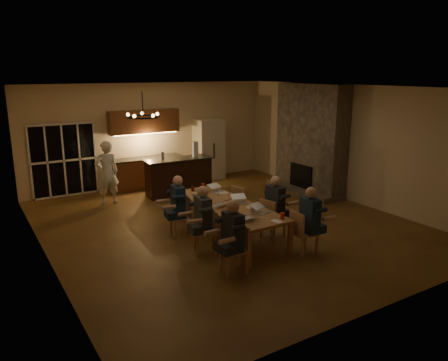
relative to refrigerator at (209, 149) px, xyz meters
The scene contains 45 objects.
floor 4.67m from the refrigerator, 114.60° to the right, with size 9.00×9.00×0.00m, color brown.
back_wall 2.03m from the refrigerator, 168.98° to the left, with size 8.00×0.04×3.20m, color #CDB491.
left_wall 7.25m from the refrigerator, 144.97° to the right, with size 0.04×9.00×3.20m, color #CDB491.
right_wall 4.70m from the refrigerator, 62.94° to the right, with size 0.04×9.00×3.20m, color #CDB491.
ceiling 5.08m from the refrigerator, 114.60° to the right, with size 8.00×9.00×0.04m, color white.
french_doors 4.61m from the refrigerator, behind, with size 1.86×0.08×2.10m, color black.
fireplace 3.51m from the refrigerator, 58.61° to the right, with size 0.58×2.50×3.20m, color #696152.
kitchenette 2.21m from the refrigerator, behind, with size 2.24×0.68×2.40m, color brown, non-canonical shape.
refrigerator is the anchor object (origin of this frame).
dining_table 5.43m from the refrigerator, 115.18° to the right, with size 1.10×3.16×0.75m, color #AB7844.
bar_island 2.18m from the refrigerator, 144.23° to the right, with size 1.98×0.68×1.08m, color black.
chair_left_near 7.15m from the refrigerator, 115.94° to the right, with size 0.44×0.44×0.89m, color tan, non-canonical shape.
chair_left_mid 6.24m from the refrigerator, 120.26° to the right, with size 0.44×0.44×0.89m, color tan, non-canonical shape.
chair_left_far 5.39m from the refrigerator, 126.17° to the right, with size 0.44×0.44×0.89m, color tan, non-canonical shape.
chair_right_near 6.62m from the refrigerator, 102.88° to the right, with size 0.44×0.44×0.89m, color tan, non-canonical shape.
chair_right_mid 5.64m from the refrigerator, 105.14° to the right, with size 0.44×0.44×0.89m, color tan, non-canonical shape.
chair_right_far 4.47m from the refrigerator, 108.57° to the right, with size 0.44×0.44×0.89m, color tan, non-canonical shape.
person_left_near 7.20m from the refrigerator, 116.16° to the right, with size 0.60×0.60×1.38m, color #272932, non-canonical shape.
person_right_near 6.65m from the refrigerator, 102.16° to the right, with size 0.60×0.60×1.38m, color #1B2D44, non-canonical shape.
person_left_mid 6.20m from the refrigerator, 120.59° to the right, with size 0.60×0.60×1.38m, color #363C40, non-canonical shape.
person_right_mid 5.61m from the refrigerator, 104.72° to the right, with size 0.60×0.60×1.38m, color #272932, non-canonical shape.
person_left_far 5.37m from the refrigerator, 126.65° to the right, with size 0.60×0.60×1.38m, color #1B2D44, non-canonical shape.
standing_person 3.94m from the refrigerator, 164.00° to the right, with size 0.64×0.42×1.74m, color white.
chandelier 6.80m from the refrigerator, 129.74° to the right, with size 0.58×0.58×0.03m, color black.
laptop_a 6.39m from the refrigerator, 113.17° to the right, with size 0.32×0.28×0.23m, color silver, non-canonical shape.
laptop_b 6.09m from the refrigerator, 109.38° to the right, with size 0.32×0.28×0.23m, color silver, non-canonical shape.
laptop_c 5.49m from the refrigerator, 117.37° to the right, with size 0.32×0.28×0.23m, color silver, non-canonical shape.
laptop_d 5.36m from the refrigerator, 112.31° to the right, with size 0.32×0.28×0.23m, color silver, non-canonical shape.
laptop_e 4.57m from the refrigerator, 122.55° to the right, with size 0.32×0.28×0.23m, color silver, non-canonical shape.
laptop_f 4.37m from the refrigerator, 116.98° to the right, with size 0.32×0.28×0.23m, color silver, non-canonical shape.
mug_front 5.81m from the refrigerator, 114.10° to the right, with size 0.08×0.08×0.10m, color white.
mug_mid 4.80m from the refrigerator, 117.54° to the right, with size 0.07×0.07×0.10m, color white.
mug_back 4.82m from the refrigerator, 123.62° to the right, with size 0.07×0.07×0.10m, color white.
redcup_near 6.52m from the refrigerator, 106.81° to the right, with size 0.08×0.08×0.12m, color red.
redcup_mid 5.23m from the refrigerator, 121.58° to the right, with size 0.10×0.10×0.12m, color red.
redcup_far 4.06m from the refrigerator, 121.54° to the right, with size 0.09×0.09×0.12m, color red.
can_silver 6.07m from the refrigerator, 111.21° to the right, with size 0.07×0.07×0.12m, color #B2B2B7.
can_cola 4.30m from the refrigerator, 124.70° to the right, with size 0.07×0.07×0.12m, color #3F0F0C.
can_right 4.98m from the refrigerator, 112.69° to the right, with size 0.07×0.07×0.12m, color #B2B2B7.
plate_near 5.72m from the refrigerator, 110.45° to the right, with size 0.24×0.24×0.02m, color white.
plate_left 6.29m from the refrigerator, 114.32° to the right, with size 0.27×0.27×0.02m, color white.
plate_far 4.53m from the refrigerator, 115.14° to the right, with size 0.23×0.23×0.02m, color white.
notepad 6.67m from the refrigerator, 108.26° to the right, with size 0.16×0.22×0.01m, color white.
bar_bottle 2.51m from the refrigerator, 151.11° to the right, with size 0.08×0.08×0.24m, color #99999E.
bar_blender 1.75m from the refrigerator, 132.95° to the right, with size 0.14×0.14×0.45m, color silver.
Camera 1 is at (-5.17, -8.39, 3.56)m, focal length 35.00 mm.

